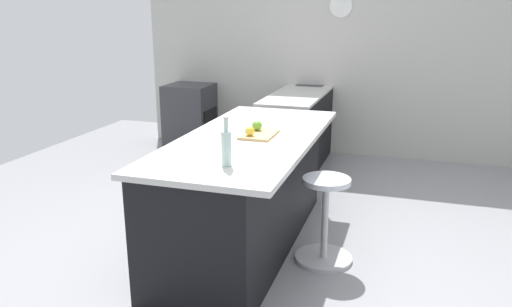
% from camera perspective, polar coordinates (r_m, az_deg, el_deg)
% --- Properties ---
extents(ground_plane, '(7.78, 7.78, 0.00)m').
position_cam_1_polar(ground_plane, '(4.14, 2.56, -10.61)').
color(ground_plane, gray).
extents(interior_partition_left, '(0.15, 5.34, 2.83)m').
position_cam_1_polar(interior_partition_left, '(6.65, 9.59, 12.04)').
color(interior_partition_left, beige).
rests_on(interior_partition_left, ground_plane).
extents(sink_cabinet, '(2.57, 0.60, 1.19)m').
position_cam_1_polar(sink_cabinet, '(6.51, 5.66, 3.59)').
color(sink_cabinet, black).
rests_on(sink_cabinet, ground_plane).
extents(oven_range, '(0.60, 0.61, 0.88)m').
position_cam_1_polar(oven_range, '(7.02, -7.53, 4.28)').
color(oven_range, '#38383D').
rests_on(oven_range, ground_plane).
extents(kitchen_island, '(2.28, 0.99, 0.92)m').
position_cam_1_polar(kitchen_island, '(4.01, -1.33, -4.25)').
color(kitchen_island, black).
rests_on(kitchen_island, ground_plane).
extents(stool_by_window, '(0.44, 0.44, 0.67)m').
position_cam_1_polar(stool_by_window, '(3.84, 7.88, -7.79)').
color(stool_by_window, '#B7B7BC').
rests_on(stool_by_window, ground_plane).
extents(cutting_board, '(0.36, 0.24, 0.02)m').
position_cam_1_polar(cutting_board, '(3.86, 0.37, 2.20)').
color(cutting_board, tan).
rests_on(cutting_board, kitchen_island).
extents(apple_yellow, '(0.07, 0.07, 0.07)m').
position_cam_1_polar(apple_yellow, '(3.77, -0.72, 2.58)').
color(apple_yellow, gold).
rests_on(apple_yellow, cutting_board).
extents(apple_green, '(0.08, 0.08, 0.08)m').
position_cam_1_polar(apple_green, '(3.94, 0.12, 3.22)').
color(apple_green, '#609E2D').
rests_on(apple_green, cutting_board).
extents(water_bottle, '(0.06, 0.06, 0.31)m').
position_cam_1_polar(water_bottle, '(3.09, -3.41, 0.77)').
color(water_bottle, silver).
rests_on(water_bottle, kitchen_island).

